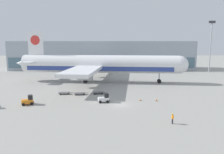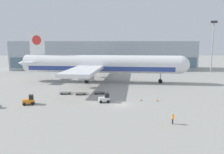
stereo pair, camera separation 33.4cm
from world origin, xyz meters
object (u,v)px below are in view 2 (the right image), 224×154
light_mast (212,43)px  ground_crew_near (172,118)px  traffic_cone_far (156,99)px  baggage_tug_foreground (104,98)px  traffic_cone_near (140,100)px  baggage_dolly_second (80,93)px  airplane_main (97,65)px  baggage_dolly_third (99,92)px  baggage_tug_mid (28,100)px  baggage_dolly_lead (64,93)px

light_mast → ground_crew_near: bearing=-118.6°
traffic_cone_far → light_mast: bearing=55.4°
baggage_tug_foreground → traffic_cone_near: bearing=-2.7°
baggage_tug_foreground → traffic_cone_near: (8.18, 1.28, -0.61)m
baggage_tug_foreground → baggage_dolly_second: bearing=119.6°
airplane_main → ground_crew_near: size_ratio=33.19×
light_mast → ground_crew_near: light_mast is taller
baggage_dolly_second → baggage_dolly_third: size_ratio=1.00×
traffic_cone_far → airplane_main: bearing=120.4°
baggage_tug_mid → baggage_dolly_third: baggage_tug_mid is taller
airplane_main → traffic_cone_near: size_ratio=107.33×
baggage_tug_mid → baggage_dolly_lead: bearing=35.5°
baggage_tug_foreground → baggage_dolly_second: (-6.31, 7.21, -0.49)m
baggage_tug_foreground → ground_crew_near: bearing=-61.1°
baggage_tug_foreground → baggage_tug_mid: same height
baggage_dolly_lead → traffic_cone_far: traffic_cone_far is taller
airplane_main → baggage_tug_mid: (-13.00, -27.80, -4.96)m
airplane_main → baggage_dolly_lead: (-7.32, -18.25, -5.45)m
light_mast → airplane_main: (-48.76, -24.11, -7.32)m
light_mast → baggage_tug_mid: size_ratio=8.11×
airplane_main → ground_crew_near: airplane_main is taller
baggage_dolly_lead → ground_crew_near: 30.14m
baggage_tug_mid → traffic_cone_near: size_ratio=5.17×
airplane_main → baggage_dolly_third: 18.83m
baggage_dolly_second → light_mast: bearing=32.2°
light_mast → ground_crew_near: 73.17m
light_mast → baggage_dolly_second: bearing=-140.5°
airplane_main → traffic_cone_far: airplane_main is taller
airplane_main → baggage_dolly_lead: bearing=-105.4°
baggage_dolly_lead → baggage_dolly_third: 8.69m
baggage_dolly_lead → traffic_cone_near: size_ratio=6.98×
light_mast → baggage_dolly_lead: light_mast is taller
baggage_tug_foreground → ground_crew_near: (11.28, -13.20, 0.15)m
light_mast → traffic_cone_near: (-37.58, -48.90, -12.89)m
light_mast → airplane_main: size_ratio=0.39×
baggage_tug_foreground → traffic_cone_far: size_ratio=3.60×
baggage_tug_foreground → baggage_tug_mid: 16.09m
airplane_main → baggage_tug_foreground: bearing=-77.0°
light_mast → baggage_dolly_second: 68.71m
traffic_cone_near → traffic_cone_far: traffic_cone_far is taller
baggage_dolly_third → traffic_cone_far: traffic_cone_far is taller
traffic_cone_far → baggage_tug_mid: bearing=-174.5°
airplane_main → baggage_dolly_second: size_ratio=15.38×
airplane_main → traffic_cone_near: bearing=-59.3°
airplane_main → baggage_dolly_third: bearing=-79.2°
baggage_dolly_lead → airplane_main: bearing=60.8°
baggage_dolly_lead → baggage_dolly_second: 4.06m
baggage_dolly_third → traffic_cone_near: bearing=-42.1°
ground_crew_near → traffic_cone_near: 14.83m
traffic_cone_near → traffic_cone_far: 3.60m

